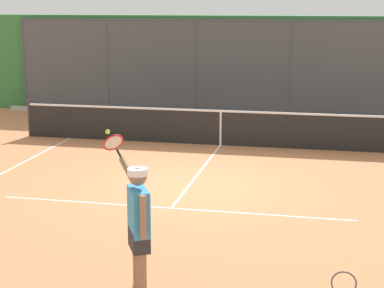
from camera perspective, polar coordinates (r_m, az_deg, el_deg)
The scene contains 5 objects.
ground_plane at distance 13.37m, azimuth -0.30°, elevation -3.79°, with size 60.00×60.00×0.00m, color #C67A4C.
court_line_markings at distance 11.65m, azimuth -2.27°, elevation -6.29°, with size 8.74×10.07×0.01m.
fence_backdrop at distance 21.73m, azimuth 4.79°, elevation 6.98°, with size 18.60×1.37×3.35m.
tennis_net at distance 17.09m, azimuth 2.59°, elevation 1.52°, with size 11.22×0.09×1.07m.
tennis_player at distance 8.12m, azimuth -4.86°, elevation -7.03°, with size 0.94×1.20×2.06m.
Camera 1 is at (-2.76, 12.53, 3.77)m, focal length 59.37 mm.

